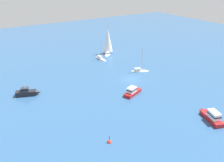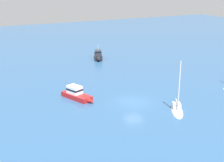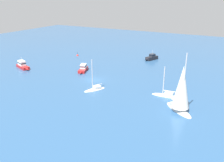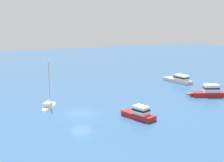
% 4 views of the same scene
% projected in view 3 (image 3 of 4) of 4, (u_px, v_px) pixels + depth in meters
% --- Properties ---
extents(ground_plane, '(160.00, 160.00, 0.00)m').
position_uv_depth(ground_plane, '(94.00, 80.00, 55.92)').
color(ground_plane, '#2D5684').
extents(ketch, '(5.65, 6.19, 10.64)m').
position_uv_depth(ketch, '(181.00, 91.00, 39.96)').
color(ketch, silver).
rests_on(ketch, ground).
extents(powerboat, '(3.36, 6.47, 2.99)m').
position_uv_depth(powerboat, '(23.00, 65.00, 64.81)').
color(powerboat, '#B21E1E').
rests_on(powerboat, ground).
extents(cabin_cruiser, '(5.83, 3.33, 1.75)m').
position_uv_depth(cabin_cruiser, '(83.00, 69.00, 62.42)').
color(cabin_cruiser, '#B21E1E').
rests_on(cabin_cruiser, ground).
extents(ketch_1, '(4.84, 3.61, 6.98)m').
position_uv_depth(ketch_1, '(95.00, 89.00, 50.18)').
color(ketch_1, silver).
rests_on(ketch_1, ground).
extents(cabin_cruiser_1, '(5.31, 3.06, 2.85)m').
position_uv_depth(cabin_cruiser_1, '(151.00, 58.00, 73.06)').
color(cabin_cruiser_1, black).
rests_on(cabin_cruiser_1, ground).
extents(sailboat, '(1.56, 5.44, 6.47)m').
position_uv_depth(sailboat, '(166.00, 96.00, 47.00)').
color(sailboat, white).
rests_on(sailboat, ground).
extents(channel_buoy, '(0.74, 0.74, 1.50)m').
position_uv_depth(channel_buoy, '(78.00, 56.00, 78.50)').
color(channel_buoy, red).
rests_on(channel_buoy, ground).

